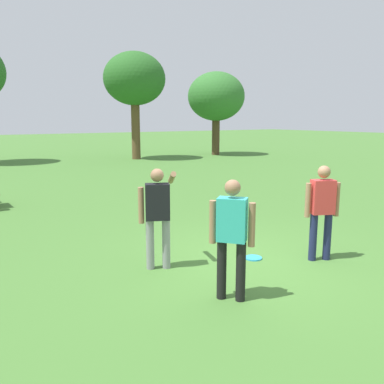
# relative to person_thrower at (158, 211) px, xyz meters

# --- Properties ---
(ground_plane) EXTENTS (120.00, 120.00, 0.00)m
(ground_plane) POSITION_rel_person_thrower_xyz_m (1.37, -0.58, -0.96)
(ground_plane) COLOR #447530
(person_thrower) EXTENTS (0.79, 0.60, 1.64)m
(person_thrower) POSITION_rel_person_thrower_xyz_m (0.00, 0.00, 0.00)
(person_thrower) COLOR gray
(person_thrower) RESTS_ON ground
(person_catcher) EXTENTS (0.56, 0.36, 1.64)m
(person_catcher) POSITION_rel_person_thrower_xyz_m (2.51, -1.20, -0.02)
(person_catcher) COLOR #1E234C
(person_catcher) RESTS_ON ground
(person_bystander) EXTENTS (0.42, 0.49, 1.64)m
(person_bystander) POSITION_rel_person_thrower_xyz_m (0.26, -1.55, -0.02)
(person_bystander) COLOR black
(person_bystander) RESTS_ON ground
(frisbee) EXTENTS (0.30, 0.30, 0.03)m
(frisbee) POSITION_rel_person_thrower_xyz_m (1.60, -0.53, -0.95)
(frisbee) COLOR #2D9EDB
(frisbee) RESTS_ON ground
(tree_broad_center) EXTENTS (3.59, 3.59, 6.20)m
(tree_broad_center) POSITION_rel_person_thrower_xyz_m (7.49, 16.37, 3.65)
(tree_broad_center) COLOR brown
(tree_broad_center) RESTS_ON ground
(tree_far_right) EXTENTS (3.71, 3.71, 5.39)m
(tree_far_right) POSITION_rel_person_thrower_xyz_m (13.18, 16.06, 2.82)
(tree_far_right) COLOR #4C3823
(tree_far_right) RESTS_ON ground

